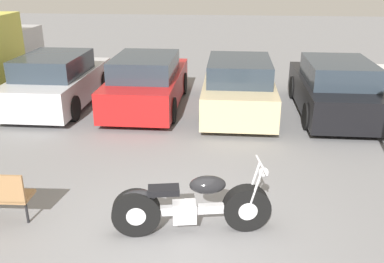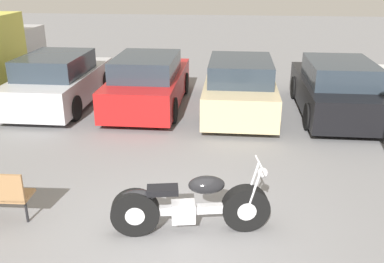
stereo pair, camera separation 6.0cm
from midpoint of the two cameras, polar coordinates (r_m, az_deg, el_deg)
The scene contains 6 objects.
ground_plane at distance 6.29m, azimuth -2.67°, elevation -14.10°, with size 60.00×60.00×0.00m, color slate.
motorcycle at distance 6.22m, azimuth -0.53°, elevation -9.88°, with size 2.29×0.77×1.05m.
parked_car_silver at distance 12.41m, azimuth -17.56°, elevation 6.38°, with size 1.85×4.19×1.44m.
parked_car_red at distance 11.75m, azimuth -6.16°, elevation 6.46°, with size 1.85×4.19×1.44m.
parked_car_champagne at distance 11.35m, azimuth 6.06°, elevation 5.94°, with size 1.85×4.19×1.44m.
parked_car_black at distance 11.69m, azimuth 18.32°, elevation 5.42°, with size 1.85×4.19×1.44m.
Camera 1 is at (0.71, -5.09, 3.63)m, focal length 40.00 mm.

